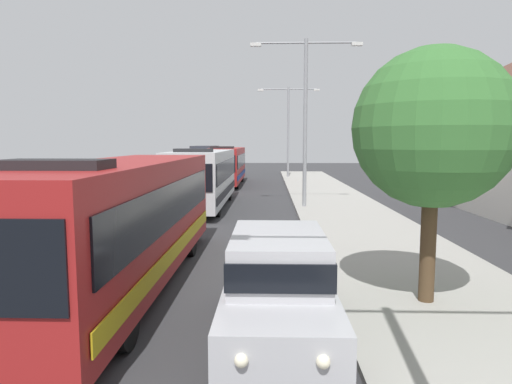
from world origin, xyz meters
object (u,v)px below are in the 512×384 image
Objects in this scene: bus_lead at (122,218)px; streetlamp_far at (288,123)px; white_suv at (278,283)px; roadside_tree at (433,129)px; box_truck_oncoming at (204,160)px; streetlamp_mid at (305,106)px; bus_middle at (226,164)px; bus_second_in_line at (204,176)px.

bus_lead is 1.25× the size of streetlamp_far.
roadside_tree is (3.17, 1.64, 2.73)m from white_suv.
box_truck_oncoming reaches higher than white_suv.
streetlamp_far is (1.70, 36.37, 4.40)m from white_suv.
streetlamp_mid reaches higher than roadside_tree.
bus_middle is at bearing 111.84° from streetlamp_mid.
roadside_tree is at bearing -64.95° from bus_second_in_line.
box_truck_oncoming is 0.85× the size of streetlamp_far.
bus_second_in_line is at bearing -105.08° from streetlamp_far.
box_truck_oncoming is (-7.00, 39.27, 0.67)m from white_suv.
streetlamp_far reaches higher than roadside_tree.
box_truck_oncoming is 0.86× the size of streetlamp_mid.
box_truck_oncoming is at bearing 100.11° from white_suv.
bus_second_in_line is at bearing 102.76° from white_suv.
box_truck_oncoming is at bearing 108.22° from bus_middle.
bus_lead is at bearing -99.15° from streetlamp_far.
streetlamp_far reaches higher than streetlamp_mid.
bus_lead is at bearing 169.94° from roadside_tree.
streetlamp_mid is at bearing -68.16° from bus_middle.
roadside_tree reaches higher than bus_middle.
bus_middle is at bearing 90.00° from bus_second_in_line.
bus_middle is (-0.00, 26.38, -0.00)m from bus_lead.
box_truck_oncoming is at bearing 98.19° from bus_second_in_line.
bus_lead is 14.46m from streetlamp_mid.
bus_middle is 1.46× the size of box_truck_oncoming.
box_truck_oncoming is (-3.30, 36.41, 0.01)m from bus_lead.
streetlamp_far is 1.65× the size of roadside_tree.
streetlamp_mid is (1.70, 15.77, 4.33)m from white_suv.
bus_middle is 1.24× the size of streetlamp_far.
box_truck_oncoming is at bearing 161.58° from streetlamp_far.
streetlamp_mid is (5.40, -0.57, 3.67)m from bus_second_in_line.
bus_middle reaches higher than white_suv.
white_suv is (3.70, -16.33, -0.66)m from bus_second_in_line.
streetlamp_far reaches higher than bus_lead.
bus_middle is 1.26× the size of streetlamp_mid.
bus_middle is at bearing 97.21° from white_suv.
streetlamp_far is at bearing 52.88° from bus_middle.
roadside_tree is (1.47, -14.12, -1.60)m from streetlamp_mid.
streetlamp_far is at bearing 74.92° from bus_second_in_line.
streetlamp_mid is at bearing -6.01° from bus_second_in_line.
box_truck_oncoming is 25.33m from streetlamp_mid.
streetlamp_far is at bearing 87.32° from white_suv.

